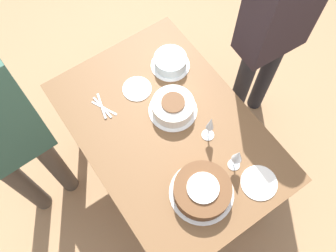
% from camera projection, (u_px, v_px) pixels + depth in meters
% --- Properties ---
extents(ground_plane, '(12.00, 12.00, 0.00)m').
position_uv_depth(ground_plane, '(168.00, 173.00, 2.77)').
color(ground_plane, '#A87F56').
extents(dining_table, '(1.33, 0.91, 0.77)m').
position_uv_depth(dining_table, '(168.00, 139.00, 2.19)').
color(dining_table, brown).
rests_on(dining_table, ground_plane).
extents(cake_center_white, '(0.28, 0.28, 0.10)m').
position_uv_depth(cake_center_white, '(173.00, 107.00, 2.09)').
color(cake_center_white, white).
rests_on(cake_center_white, dining_table).
extents(cake_front_chocolate, '(0.33, 0.33, 0.10)m').
position_uv_depth(cake_front_chocolate, '(202.00, 191.00, 1.88)').
color(cake_front_chocolate, white).
rests_on(cake_front_chocolate, dining_table).
extents(cake_back_decorated, '(0.23, 0.23, 0.08)m').
position_uv_depth(cake_back_decorated, '(170.00, 62.00, 2.22)').
color(cake_back_decorated, white).
rests_on(cake_back_decorated, dining_table).
extents(wine_glass_near, '(0.06, 0.06, 0.19)m').
position_uv_depth(wine_glass_near, '(238.00, 156.00, 1.87)').
color(wine_glass_near, silver).
rests_on(wine_glass_near, dining_table).
extents(wine_glass_far, '(0.07, 0.07, 0.20)m').
position_uv_depth(wine_glass_far, '(210.00, 125.00, 1.94)').
color(wine_glass_far, silver).
rests_on(wine_glass_far, dining_table).
extents(dessert_plate_left, '(0.17, 0.17, 0.01)m').
position_uv_depth(dessert_plate_left, '(137.00, 89.00, 2.18)').
color(dessert_plate_left, white).
rests_on(dessert_plate_left, dining_table).
extents(dessert_plate_right, '(0.19, 0.19, 0.01)m').
position_uv_depth(dessert_plate_right, '(259.00, 183.00, 1.94)').
color(dessert_plate_right, white).
rests_on(dessert_plate_right, dining_table).
extents(fork_pile, '(0.18, 0.08, 0.01)m').
position_uv_depth(fork_pile, '(103.00, 107.00, 2.13)').
color(fork_pile, silver).
rests_on(fork_pile, dining_table).
extents(person_watching, '(0.24, 0.41, 1.73)m').
position_uv_depth(person_watching, '(277.00, 20.00, 2.06)').
color(person_watching, '#232328').
rests_on(person_watching, ground_plane).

